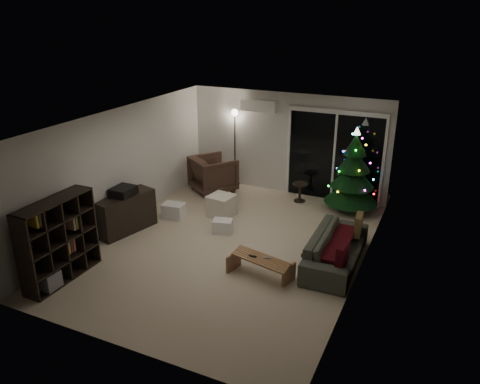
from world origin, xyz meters
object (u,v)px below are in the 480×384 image
(bookshelf, at_px, (51,238))
(coffee_table, at_px, (261,267))
(armchair, at_px, (213,174))
(christmas_tree, at_px, (353,170))
(sofa, at_px, (336,249))
(media_cabinet, at_px, (125,213))

(bookshelf, bearing_deg, coffee_table, 11.44)
(bookshelf, distance_m, armchair, 4.79)
(armchair, relative_size, christmas_tree, 0.51)
(bookshelf, bearing_deg, sofa, 16.37)
(media_cabinet, bearing_deg, coffee_table, 5.56)
(sofa, distance_m, christmas_tree, 2.62)
(christmas_tree, bearing_deg, coffee_table, -102.76)
(armchair, distance_m, christmas_tree, 3.47)
(media_cabinet, height_order, armchair, armchair)
(bookshelf, relative_size, media_cabinet, 1.14)
(bookshelf, xyz_separation_m, sofa, (4.30, 2.45, -0.42))
(sofa, bearing_deg, christmas_tree, 5.25)
(coffee_table, height_order, christmas_tree, christmas_tree)
(christmas_tree, bearing_deg, media_cabinet, -143.19)
(christmas_tree, bearing_deg, bookshelf, -128.95)
(sofa, relative_size, christmas_tree, 1.06)
(armchair, bearing_deg, sofa, -176.89)
(bookshelf, bearing_deg, media_cabinet, 76.67)
(media_cabinet, bearing_deg, bookshelf, -76.11)
(bookshelf, xyz_separation_m, coffee_table, (3.23, 1.49, -0.55))
(armchair, relative_size, sofa, 0.48)
(bookshelf, xyz_separation_m, armchair, (0.59, 4.75, -0.27))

